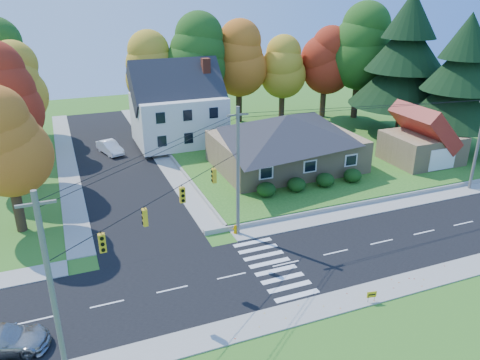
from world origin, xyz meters
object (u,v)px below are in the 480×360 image
Objects in this scene: ranch_house at (286,140)px; white_car at (110,147)px; fire_hydrant at (235,230)px; silver_sedan at (1,339)px.

white_car is (-16.17, 12.15, -2.52)m from ranch_house.
fire_hydrant is (-9.69, -10.75, -2.90)m from ranch_house.
silver_sedan reaches higher than fire_hydrant.
ranch_house is 3.02× the size of silver_sedan.
white_car is 23.81m from fire_hydrant.
silver_sedan is at bearing -155.63° from fire_hydrant.
white_car reaches higher than fire_hydrant.
ranch_house is 3.32× the size of white_car.
fire_hydrant is (15.85, 7.18, -0.35)m from silver_sedan.
ranch_house is at bearing -40.37° from silver_sedan.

